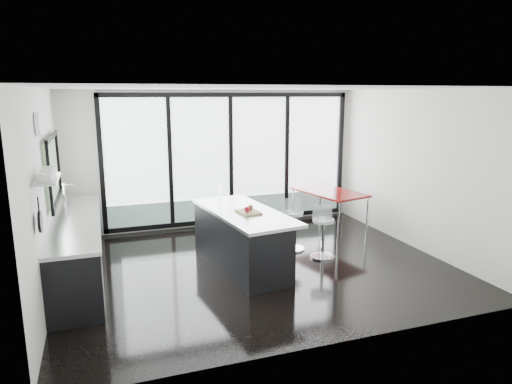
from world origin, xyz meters
name	(u,v)px	position (x,y,z in m)	size (l,w,h in m)	color
floor	(256,266)	(0.00, 0.00, 0.00)	(6.00, 5.00, 0.00)	black
ceiling	(256,88)	(0.00, 0.00, 2.80)	(6.00, 5.00, 0.00)	white
wall_back	(229,165)	(0.27, 2.47, 1.27)	(6.00, 0.09, 2.80)	silver
wall_front	(336,223)	(0.00, -2.50, 1.40)	(6.00, 0.00, 2.80)	silver
wall_left	(48,179)	(-2.97, 0.27, 1.56)	(0.26, 5.00, 2.80)	silver
wall_right	(417,170)	(3.00, 0.00, 1.40)	(0.00, 5.00, 2.80)	silver
counter_cabinets	(78,249)	(-2.67, 0.40, 0.46)	(0.69, 3.24, 1.36)	black
island	(240,238)	(-0.24, 0.08, 0.46)	(1.23, 2.34, 1.18)	black
bar_stool_near	(323,238)	(1.19, 0.00, 0.34)	(0.42, 0.42, 0.67)	silver
bar_stool_far	(292,231)	(0.87, 0.54, 0.35)	(0.44, 0.44, 0.69)	silver
red_table	(329,210)	(2.05, 1.42, 0.40)	(0.85, 1.49, 0.80)	maroon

